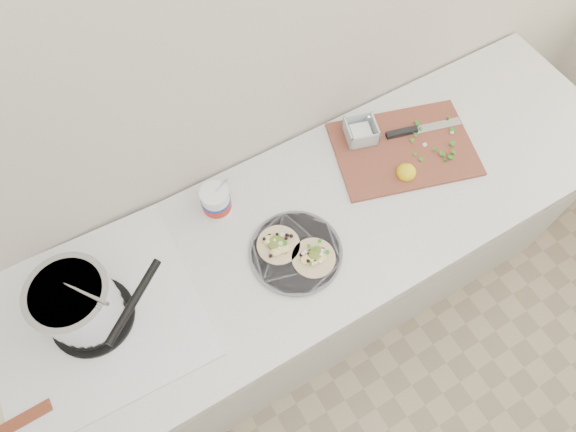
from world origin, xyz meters
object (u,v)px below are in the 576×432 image
tub (217,200)px  cutboard (401,145)px  stove (84,309)px  taco_plate (296,251)px  bacon_plate (25,420)px

tub → cutboard: (0.66, -0.10, -0.05)m
stove → taco_plate: stove is taller
taco_plate → cutboard: size_ratio=0.53×
stove → bacon_plate: 0.32m
tub → cutboard: size_ratio=0.39×
stove → tub: (0.48, 0.14, -0.03)m
stove → bacon_plate: size_ratio=2.58×
taco_plate → tub: bearing=117.8°
tub → cutboard: 0.67m
stove → taco_plate: 0.63m
bacon_plate → stove: bearing=33.5°
taco_plate → bacon_plate: size_ratio=1.22×
stove → cutboard: stove is taller
cutboard → taco_plate: bearing=-145.5°
taco_plate → tub: size_ratio=1.37×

